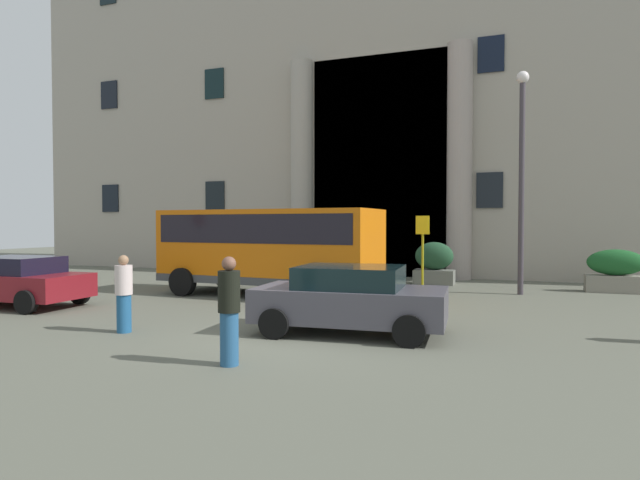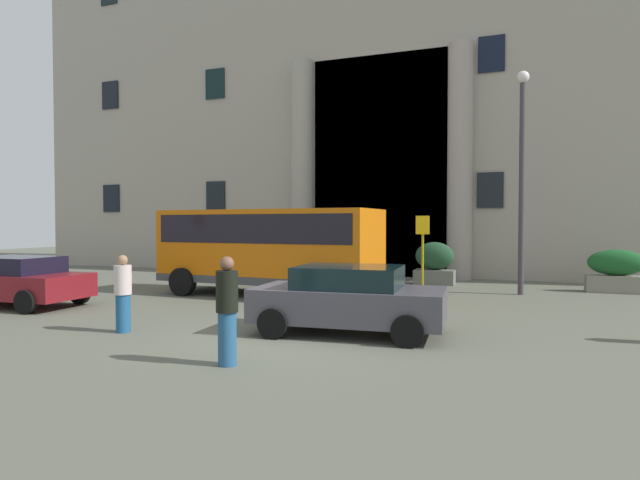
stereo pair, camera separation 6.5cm
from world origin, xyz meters
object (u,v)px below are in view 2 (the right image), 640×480
at_px(orange_minibus, 269,244).
at_px(hedge_planter_east, 616,272).
at_px(hedge_planter_entrance_left, 434,264).
at_px(pedestrian_woman_dark_dress, 123,294).
at_px(bus_stop_sign, 423,246).
at_px(parked_hatchback_near, 16,281).
at_px(motorcycle_near_kerb, 312,292).
at_px(pedestrian_man_crossing, 227,310).
at_px(hedge_planter_entrance_right, 331,263).
at_px(parked_estate_mid, 349,299).
at_px(lamppost_plaza_centre, 522,164).

height_order(orange_minibus, hedge_planter_east, orange_minibus).
bearing_deg(hedge_planter_entrance_left, pedestrian_woman_dark_dress, -113.03).
distance_m(bus_stop_sign, pedestrian_woman_dark_dress, 9.66).
xyz_separation_m(parked_hatchback_near, pedestrian_woman_dark_dress, (5.28, -1.81, 0.11)).
distance_m(bus_stop_sign, motorcycle_near_kerb, 4.75).
relative_size(orange_minibus, motorcycle_near_kerb, 3.72).
relative_size(pedestrian_man_crossing, pedestrian_woman_dark_dress, 1.08).
bearing_deg(bus_stop_sign, pedestrian_man_crossing, -98.72).
relative_size(orange_minibus, hedge_planter_entrance_right, 3.33).
bearing_deg(pedestrian_woman_dark_dress, parked_hatchback_near, -112.74).
xyz_separation_m(parked_estate_mid, pedestrian_woman_dark_dress, (-4.52, -1.56, 0.09)).
xyz_separation_m(parked_hatchback_near, pedestrian_man_crossing, (8.70, -3.34, 0.18)).
height_order(bus_stop_sign, parked_estate_mid, bus_stop_sign).
xyz_separation_m(hedge_planter_east, lamppost_plaza_centre, (-3.00, -1.67, 3.53)).
xyz_separation_m(parked_estate_mid, lamppost_plaza_centre, (3.41, 7.80, 3.50)).
xyz_separation_m(parked_estate_mid, pedestrian_man_crossing, (-1.10, -3.09, 0.16)).
bearing_deg(hedge_planter_entrance_left, lamppost_plaza_centre, -33.89).
height_order(parked_estate_mid, lamppost_plaza_centre, lamppost_plaza_centre).
bearing_deg(orange_minibus, lamppost_plaza_centre, 24.96).
xyz_separation_m(bus_stop_sign, pedestrian_woman_dark_dress, (-4.93, -8.28, -0.77)).
xyz_separation_m(bus_stop_sign, pedestrian_man_crossing, (-1.50, -9.80, -0.70)).
xyz_separation_m(motorcycle_near_kerb, pedestrian_man_crossing, (0.78, -5.80, 0.44)).
bearing_deg(hedge_planter_east, parked_estate_mid, -124.11).
distance_m(parked_estate_mid, motorcycle_near_kerb, 3.31).
bearing_deg(pedestrian_woman_dark_dress, motorcycle_near_kerb, 144.47).
bearing_deg(pedestrian_man_crossing, motorcycle_near_kerb, -34.72).
bearing_deg(pedestrian_woman_dark_dress, orange_minibus, 173.21).
height_order(hedge_planter_entrance_right, hedge_planter_east, hedge_planter_east).
bearing_deg(pedestrian_man_crossing, hedge_planter_entrance_right, -30.34).
bearing_deg(pedestrian_woman_dark_dress, hedge_planter_east, 131.44).
bearing_deg(hedge_planter_entrance_right, lamppost_plaza_centre, -15.44).
bearing_deg(parked_estate_mid, parked_hatchback_near, 174.42).
relative_size(hedge_planter_entrance_left, pedestrian_man_crossing, 0.91).
bearing_deg(parked_hatchback_near, hedge_planter_entrance_right, 56.00).
bearing_deg(orange_minibus, motorcycle_near_kerb, -38.63).
bearing_deg(parked_estate_mid, pedestrian_woman_dark_dress, -165.06).
height_order(hedge_planter_entrance_right, pedestrian_man_crossing, pedestrian_man_crossing).
height_order(hedge_planter_east, pedestrian_man_crossing, pedestrian_man_crossing).
distance_m(bus_stop_sign, parked_estate_mid, 6.78).
height_order(bus_stop_sign, motorcycle_near_kerb, bus_stop_sign).
xyz_separation_m(bus_stop_sign, lamppost_plaza_centre, (3.00, 1.09, 2.64)).
distance_m(hedge_planter_entrance_right, pedestrian_man_crossing, 13.19).
bearing_deg(bus_stop_sign, orange_minibus, -157.26).
xyz_separation_m(orange_minibus, bus_stop_sign, (4.60, 1.93, -0.05)).
relative_size(hedge_planter_east, parked_hatchback_near, 0.46).
bearing_deg(hedge_planter_east, bus_stop_sign, -155.34).
relative_size(bus_stop_sign, hedge_planter_entrance_right, 1.19).
distance_m(hedge_planter_east, parked_estate_mid, 11.44).
relative_size(pedestrian_woman_dark_dress, lamppost_plaza_centre, 0.23).
height_order(hedge_planter_entrance_right, hedge_planter_entrance_left, hedge_planter_entrance_left).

